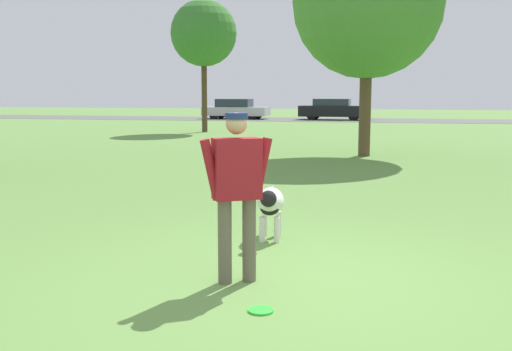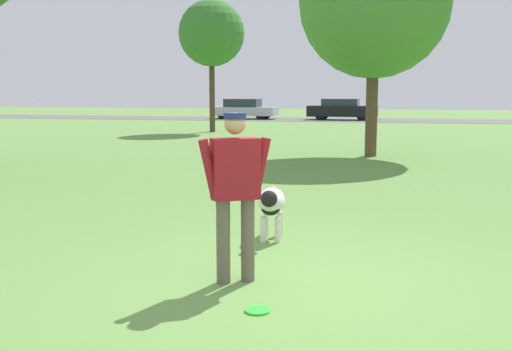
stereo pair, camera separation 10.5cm
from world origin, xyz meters
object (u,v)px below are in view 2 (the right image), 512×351
(tree_far_left, at_px, (212,34))
(frisbee, at_px, (258,310))
(person, at_px, (235,183))
(parked_car_black, at_px, (342,109))
(dog, at_px, (271,203))
(tree_mid_center, at_px, (374,3))
(parked_car_silver, at_px, (244,109))

(tree_far_left, bearing_deg, frisbee, -71.26)
(person, distance_m, tree_far_left, 22.09)
(tree_far_left, relative_size, parked_car_black, 1.30)
(dog, xyz_separation_m, frisbee, (0.40, -2.39, -0.44))
(dog, distance_m, frisbee, 2.47)
(tree_mid_center, height_order, parked_car_black, tree_mid_center)
(frisbee, bearing_deg, parked_car_black, 94.46)
(person, height_order, parked_car_silver, person)
(person, height_order, frisbee, person)
(parked_car_silver, relative_size, parked_car_black, 0.98)
(person, xyz_separation_m, parked_car_black, (-2.33, 34.09, -0.26))
(dog, relative_size, parked_car_silver, 0.21)
(tree_far_left, bearing_deg, dog, -70.16)
(frisbee, bearing_deg, tree_far_left, 108.74)
(parked_car_black, bearing_deg, parked_car_silver, -177.69)
(frisbee, relative_size, tree_far_left, 0.04)
(dog, relative_size, tree_mid_center, 0.15)
(person, relative_size, parked_car_black, 0.35)
(person, height_order, tree_mid_center, tree_mid_center)
(parked_car_silver, xyz_separation_m, parked_car_black, (6.60, 0.01, 0.02))
(dog, xyz_separation_m, tree_far_left, (-6.86, 19.02, 3.93))
(tree_mid_center, bearing_deg, person, -93.14)
(parked_car_silver, bearing_deg, parked_car_black, 1.34)
(tree_far_left, bearing_deg, person, -71.61)
(frisbee, distance_m, parked_car_silver, 36.02)
(tree_mid_center, xyz_separation_m, parked_car_black, (-2.98, 22.28, -3.52))
(dog, bearing_deg, parked_car_silver, -171.57)
(parked_car_black, bearing_deg, frisbee, -83.29)
(person, bearing_deg, frisbee, -92.73)
(tree_far_left, xyz_separation_m, tree_mid_center, (7.53, -8.90, -0.17))
(parked_car_silver, bearing_deg, tree_mid_center, -65.46)
(parked_car_black, bearing_deg, person, -83.84)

